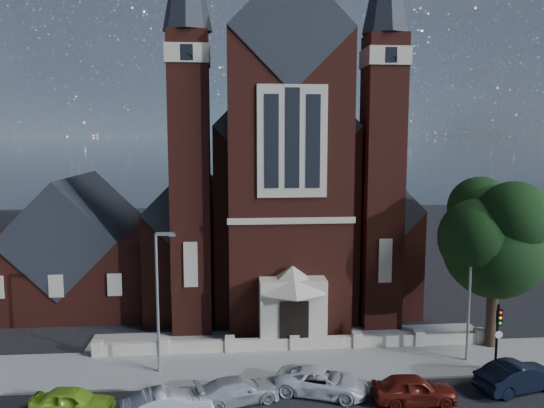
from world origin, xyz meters
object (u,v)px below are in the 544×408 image
(car_dark_red, at_px, (414,389))
(car_navy, at_px, (518,376))
(church, at_px, (272,193))
(car_silver_a, at_px, (167,405))
(car_white_suv, at_px, (322,381))
(car_lime_van, at_px, (73,402))
(street_tree, at_px, (500,241))
(parish_hall, at_px, (80,253))
(street_lamp_right, at_px, (471,287))
(traffic_signal, at_px, (498,329))
(street_lamp_left, at_px, (159,294))
(car_silver_b, at_px, (238,390))

(car_dark_red, relative_size, car_navy, 0.90)
(church, xyz_separation_m, car_silver_a, (-7.02, -23.91, -7.49))
(car_white_suv, xyz_separation_m, car_navy, (10.36, -0.50, 0.10))
(church, relative_size, car_lime_van, 8.81)
(street_tree, bearing_deg, parish_hall, 156.74)
(car_silver_a, height_order, car_navy, car_navy)
(street_lamp_right, bearing_deg, traffic_signal, -59.99)
(car_white_suv, bearing_deg, parish_hall, 64.24)
(car_lime_van, bearing_deg, traffic_signal, -76.22)
(street_lamp_right, bearing_deg, car_dark_red, -137.66)
(traffic_signal, distance_m, car_navy, 2.76)
(parish_hall, distance_m, street_lamp_left, 16.18)
(street_lamp_left, bearing_deg, street_tree, 4.76)
(street_tree, bearing_deg, car_white_suv, -157.68)
(car_white_suv, bearing_deg, car_navy, -72.85)
(car_dark_red, bearing_deg, traffic_signal, -60.83)
(street_lamp_right, bearing_deg, car_silver_b, -165.06)
(traffic_signal, relative_size, car_white_suv, 0.84)
(street_lamp_left, height_order, car_navy, street_lamp_left)
(car_navy, bearing_deg, street_lamp_left, 63.74)
(car_navy, bearing_deg, traffic_signal, -12.25)
(car_dark_red, bearing_deg, car_lime_van, 92.07)
(street_tree, relative_size, car_navy, 2.30)
(traffic_signal, bearing_deg, parish_hall, 150.02)
(street_lamp_right, height_order, car_silver_a, street_lamp_right)
(car_lime_van, height_order, car_white_suv, car_lime_van)
(street_lamp_left, height_order, traffic_signal, street_lamp_left)
(parish_hall, xyz_separation_m, car_lime_van, (4.46, -18.30, -3.34))
(car_silver_b, distance_m, car_dark_red, 8.85)
(church, xyz_separation_m, car_lime_van, (-11.54, -23.24, -7.51))
(parish_hall, bearing_deg, car_dark_red, -41.11)
(street_tree, xyz_separation_m, street_lamp_right, (-2.51, -1.71, -2.36))
(car_white_suv, bearing_deg, car_dark_red, -86.73)
(car_white_suv, height_order, car_navy, car_navy)
(car_silver_a, bearing_deg, car_lime_van, 63.91)
(street_lamp_right, relative_size, traffic_signal, 2.02)
(street_lamp_right, distance_m, traffic_signal, 2.71)
(street_tree, distance_m, street_lamp_left, 20.71)
(car_silver_a, relative_size, car_silver_b, 0.99)
(traffic_signal, relative_size, car_navy, 0.86)
(parish_hall, xyz_separation_m, car_dark_red, (21.18, -18.48, -3.29))
(car_navy, bearing_deg, street_tree, -30.85)
(parish_hall, distance_m, car_dark_red, 28.30)
(street_lamp_right, xyz_separation_m, car_silver_b, (-13.73, -3.66, -3.98))
(parish_hall, distance_m, street_lamp_right, 29.62)
(parish_hall, bearing_deg, church, 17.16)
(church, bearing_deg, street_lamp_right, -61.96)
(street_lamp_left, xyz_separation_m, car_silver_b, (4.27, -3.66, -3.98))
(church, relative_size, street_lamp_right, 4.31)
(street_lamp_left, xyz_separation_m, car_silver_a, (0.89, -4.97, -3.90))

